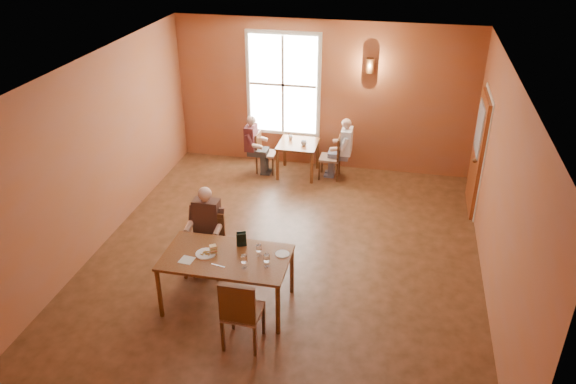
% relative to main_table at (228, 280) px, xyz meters
% --- Properties ---
extents(ground, '(6.00, 7.00, 0.01)m').
position_rel_main_table_xyz_m(ground, '(0.53, 1.30, -0.40)').
color(ground, brown).
rests_on(ground, ground).
extents(wall_back, '(6.00, 0.04, 3.00)m').
position_rel_main_table_xyz_m(wall_back, '(0.53, 4.80, 1.10)').
color(wall_back, brown).
rests_on(wall_back, ground).
extents(wall_front, '(6.00, 0.04, 3.00)m').
position_rel_main_table_xyz_m(wall_front, '(0.53, -2.20, 1.10)').
color(wall_front, brown).
rests_on(wall_front, ground).
extents(wall_left, '(0.04, 7.00, 3.00)m').
position_rel_main_table_xyz_m(wall_left, '(-2.47, 1.30, 1.10)').
color(wall_left, brown).
rests_on(wall_left, ground).
extents(wall_right, '(0.04, 7.00, 3.00)m').
position_rel_main_table_xyz_m(wall_right, '(3.53, 1.30, 1.10)').
color(wall_right, brown).
rests_on(wall_right, ground).
extents(ceiling, '(6.00, 7.00, 0.04)m').
position_rel_main_table_xyz_m(ceiling, '(0.53, 1.30, 2.60)').
color(ceiling, white).
rests_on(ceiling, wall_back).
extents(window, '(1.36, 0.10, 1.96)m').
position_rel_main_table_xyz_m(window, '(-0.27, 4.75, 1.30)').
color(window, white).
rests_on(window, wall_back).
extents(door, '(0.12, 1.04, 2.10)m').
position_rel_main_table_xyz_m(door, '(3.47, 3.60, 0.65)').
color(door, maroon).
rests_on(door, ground).
extents(wall_sconce, '(0.16, 0.16, 0.28)m').
position_rel_main_table_xyz_m(wall_sconce, '(1.43, 4.70, 1.80)').
color(wall_sconce, brown).
rests_on(wall_sconce, wall_back).
extents(main_table, '(1.70, 0.95, 0.80)m').
position_rel_main_table_xyz_m(main_table, '(0.00, 0.00, 0.00)').
color(main_table, brown).
rests_on(main_table, ground).
extents(chair_diner_main, '(0.41, 0.41, 0.93)m').
position_rel_main_table_xyz_m(chair_diner_main, '(-0.50, 0.65, 0.07)').
color(chair_diner_main, '#583617').
rests_on(chair_diner_main, ground).
extents(diner_main, '(0.51, 0.51, 1.27)m').
position_rel_main_table_xyz_m(diner_main, '(-0.50, 0.62, 0.24)').
color(diner_main, '#35261C').
rests_on(diner_main, ground).
extents(chair_empty, '(0.46, 0.46, 1.03)m').
position_rel_main_table_xyz_m(chair_empty, '(0.42, -0.69, 0.12)').
color(chair_empty, '#452417').
rests_on(chair_empty, ground).
extents(plate_food, '(0.36, 0.36, 0.04)m').
position_rel_main_table_xyz_m(plate_food, '(-0.28, -0.01, 0.42)').
color(plate_food, silver).
rests_on(plate_food, main_table).
extents(sandwich, '(0.12, 0.12, 0.11)m').
position_rel_main_table_xyz_m(sandwich, '(-0.19, 0.03, 0.45)').
color(sandwich, tan).
rests_on(sandwich, main_table).
extents(goblet_a, '(0.10, 0.10, 0.18)m').
position_rel_main_table_xyz_m(goblet_a, '(0.43, 0.11, 0.49)').
color(goblet_a, white).
rests_on(goblet_a, main_table).
extents(goblet_b, '(0.09, 0.09, 0.20)m').
position_rel_main_table_xyz_m(goblet_b, '(0.59, -0.11, 0.50)').
color(goblet_b, white).
rests_on(goblet_b, main_table).
extents(goblet_c, '(0.09, 0.09, 0.21)m').
position_rel_main_table_xyz_m(goblet_c, '(0.31, -0.20, 0.50)').
color(goblet_c, white).
rests_on(goblet_c, main_table).
extents(menu_stand, '(0.14, 0.11, 0.22)m').
position_rel_main_table_xyz_m(menu_stand, '(0.13, 0.29, 0.51)').
color(menu_stand, black).
rests_on(menu_stand, main_table).
extents(knife, '(0.20, 0.06, 0.00)m').
position_rel_main_table_xyz_m(knife, '(-0.04, -0.22, 0.40)').
color(knife, silver).
rests_on(knife, main_table).
extents(napkin, '(0.20, 0.20, 0.01)m').
position_rel_main_table_xyz_m(napkin, '(-0.48, -0.19, 0.40)').
color(napkin, silver).
rests_on(napkin, main_table).
extents(side_plate, '(0.22, 0.22, 0.02)m').
position_rel_main_table_xyz_m(side_plate, '(0.73, 0.20, 0.41)').
color(side_plate, white).
rests_on(side_plate, main_table).
extents(second_table, '(0.77, 0.77, 0.68)m').
position_rel_main_table_xyz_m(second_table, '(0.14, 4.24, -0.06)').
color(second_table, brown).
rests_on(second_table, ground).
extents(chair_diner_white, '(0.39, 0.39, 0.89)m').
position_rel_main_table_xyz_m(chair_diner_white, '(0.79, 4.24, 0.05)').
color(chair_diner_white, '#563216').
rests_on(chair_diner_white, ground).
extents(diner_white, '(0.48, 0.48, 1.20)m').
position_rel_main_table_xyz_m(diner_white, '(0.82, 4.24, 0.20)').
color(diner_white, beige).
rests_on(diner_white, ground).
extents(chair_diner_maroon, '(0.37, 0.37, 0.84)m').
position_rel_main_table_xyz_m(chair_diner_maroon, '(-0.51, 4.24, 0.02)').
color(chair_diner_maroon, '#482A16').
rests_on(chair_diner_maroon, ground).
extents(diner_maroon, '(0.47, 0.47, 1.17)m').
position_rel_main_table_xyz_m(diner_maroon, '(-0.54, 4.24, 0.19)').
color(diner_maroon, maroon).
rests_on(diner_maroon, ground).
extents(cup_a, '(0.12, 0.12, 0.09)m').
position_rel_main_table_xyz_m(cup_a, '(0.27, 4.17, 0.33)').
color(cup_a, white).
rests_on(cup_a, second_table).
extents(cup_b, '(0.09, 0.09, 0.09)m').
position_rel_main_table_xyz_m(cup_b, '(-0.04, 4.38, 0.33)').
color(cup_b, silver).
rests_on(cup_b, second_table).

